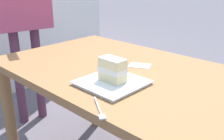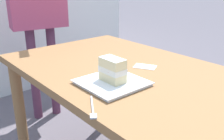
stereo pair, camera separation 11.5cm
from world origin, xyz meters
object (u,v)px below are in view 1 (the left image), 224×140
(cake_slice, at_px, (112,70))
(dessert_fork, at_px, (99,109))
(paper_napkin, at_px, (140,66))
(patio_table, at_px, (124,88))
(dessert_plate, at_px, (112,83))

(cake_slice, xyz_separation_m, dessert_fork, (-0.13, 0.20, -0.07))
(paper_napkin, bearing_deg, patio_table, 74.09)
(patio_table, bearing_deg, dessert_plate, 116.20)
(cake_slice, relative_size, paper_napkin, 0.88)
(dessert_plate, distance_m, cake_slice, 0.06)
(paper_napkin, bearing_deg, cake_slice, 103.36)
(dessert_plate, bearing_deg, cake_slice, -81.79)
(cake_slice, bearing_deg, paper_napkin, -76.64)
(cake_slice, bearing_deg, dessert_plate, 98.21)
(cake_slice, height_order, dessert_fork, cake_slice)
(patio_table, bearing_deg, cake_slice, 116.48)
(dessert_plate, relative_size, dessert_fork, 1.78)
(dessert_fork, distance_m, paper_napkin, 0.53)
(dessert_plate, height_order, cake_slice, cake_slice)
(dessert_fork, bearing_deg, cake_slice, -57.81)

